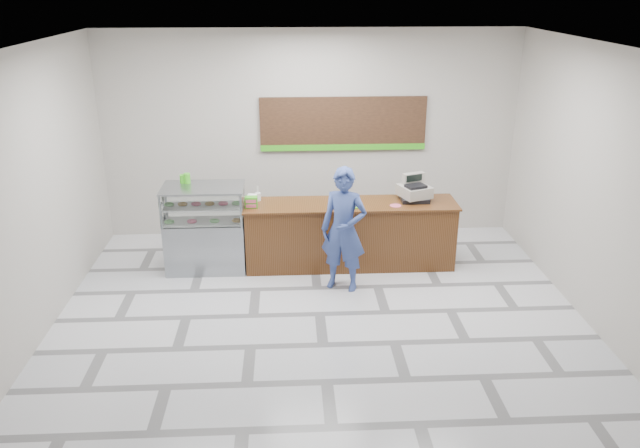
{
  "coord_description": "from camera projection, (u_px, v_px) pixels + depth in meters",
  "views": [
    {
      "loc": [
        -0.38,
        -7.37,
        4.19
      ],
      "look_at": [
        0.05,
        0.9,
        0.95
      ],
      "focal_mm": 35.0,
      "sensor_mm": 36.0,
      "label": 1
    }
  ],
  "objects": [
    {
      "name": "floor",
      "position": [
        320.0,
        314.0,
        8.4
      ],
      "size": [
        7.0,
        7.0,
        0.0
      ],
      "primitive_type": "plane",
      "color": "silver",
      "rests_on": "ground"
    },
    {
      "name": "green_cup_right",
      "position": [
        187.0,
        178.0,
        9.42
      ],
      "size": [
        0.1,
        0.1,
        0.15
      ],
      "primitive_type": "cylinder",
      "color": "green",
      "rests_on": "display_case"
    },
    {
      "name": "cash_register",
      "position": [
        414.0,
        191.0,
        9.58
      ],
      "size": [
        0.55,
        0.56,
        0.4
      ],
      "rotation": [
        0.0,
        0.0,
        0.36
      ],
      "color": "black",
      "rests_on": "sales_counter"
    },
    {
      "name": "ceiling",
      "position": [
        320.0,
        45.0,
        7.13
      ],
      "size": [
        7.0,
        7.0,
        0.0
      ],
      "primitive_type": "plane",
      "rotation": [
        3.14,
        0.0,
        0.0
      ],
      "color": "silver",
      "rests_on": "back_wall"
    },
    {
      "name": "promo_box",
      "position": [
        251.0,
        202.0,
        9.29
      ],
      "size": [
        0.19,
        0.13,
        0.17
      ],
      "primitive_type": "cube",
      "rotation": [
        0.0,
        0.0,
        0.01
      ],
      "color": "green",
      "rests_on": "sales_counter"
    },
    {
      "name": "serving_tray",
      "position": [
        352.0,
        206.0,
        9.36
      ],
      "size": [
        0.35,
        0.27,
        0.02
      ],
      "rotation": [
        0.0,
        0.0,
        0.13
      ],
      "color": "#55D91A",
      "rests_on": "sales_counter"
    },
    {
      "name": "card_terminal",
      "position": [
        428.0,
        199.0,
        9.61
      ],
      "size": [
        0.09,
        0.15,
        0.04
      ],
      "primitive_type": "cube",
      "rotation": [
        0.0,
        0.0,
        -0.16
      ],
      "color": "black",
      "rests_on": "sales_counter"
    },
    {
      "name": "back_wall",
      "position": [
        311.0,
        135.0,
        10.55
      ],
      "size": [
        7.0,
        0.0,
        7.0
      ],
      "primitive_type": "plane",
      "rotation": [
        1.57,
        0.0,
        0.0
      ],
      "color": "#B1ACA3",
      "rests_on": "floor"
    },
    {
      "name": "napkin_box",
      "position": [
        252.0,
        198.0,
        9.52
      ],
      "size": [
        0.15,
        0.15,
        0.12
      ],
      "primitive_type": "cube",
      "rotation": [
        0.0,
        0.0,
        -0.16
      ],
      "color": "white",
      "rests_on": "sales_counter"
    },
    {
      "name": "menu_board",
      "position": [
        343.0,
        125.0,
        10.47
      ],
      "size": [
        2.8,
        0.06,
        0.9
      ],
      "color": "black",
      "rests_on": "back_wall"
    },
    {
      "name": "green_cup_left",
      "position": [
        183.0,
        179.0,
        9.43
      ],
      "size": [
        0.08,
        0.08,
        0.13
      ],
      "primitive_type": "cylinder",
      "color": "green",
      "rests_on": "display_case"
    },
    {
      "name": "sales_counter",
      "position": [
        350.0,
        234.0,
        9.68
      ],
      "size": [
        3.26,
        0.76,
        1.03
      ],
      "color": "#583118",
      "rests_on": "floor"
    },
    {
      "name": "straw_cup",
      "position": [
        258.0,
        197.0,
        9.58
      ],
      "size": [
        0.08,
        0.08,
        0.12
      ],
      "primitive_type": "cylinder",
      "color": "silver",
      "rests_on": "sales_counter"
    },
    {
      "name": "display_case",
      "position": [
        205.0,
        228.0,
        9.51
      ],
      "size": [
        1.22,
        0.72,
        1.33
      ],
      "color": "gray",
      "rests_on": "floor"
    },
    {
      "name": "customer",
      "position": [
        344.0,
        230.0,
        8.82
      ],
      "size": [
        0.77,
        0.64,
        1.81
      ],
      "primitive_type": "imported",
      "rotation": [
        0.0,
        0.0,
        -0.37
      ],
      "color": "#324585",
      "rests_on": "floor"
    },
    {
      "name": "donut_decal",
      "position": [
        396.0,
        206.0,
        9.38
      ],
      "size": [
        0.17,
        0.17,
        0.0
      ],
      "primitive_type": "cylinder",
      "color": "#D35170",
      "rests_on": "sales_counter"
    }
  ]
}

